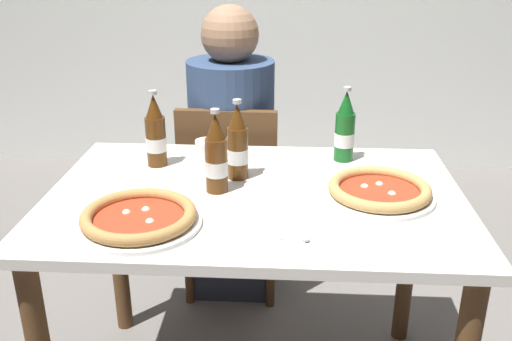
{
  "coord_description": "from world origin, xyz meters",
  "views": [
    {
      "loc": [
        0.09,
        -1.49,
        1.43
      ],
      "look_at": [
        0.0,
        0.05,
        0.8
      ],
      "focal_mm": 39.76,
      "sensor_mm": 36.0,
      "label": 1
    }
  ],
  "objects": [
    {
      "name": "dining_table_main",
      "position": [
        0.0,
        0.0,
        0.64
      ],
      "size": [
        1.2,
        0.8,
        0.75
      ],
      "color": "silver",
      "rests_on": "ground_plane"
    },
    {
      "name": "pizza_marinara_far",
      "position": [
        0.35,
        -0.01,
        0.77
      ],
      "size": [
        0.31,
        0.31,
        0.04
      ],
      "color": "white",
      "rests_on": "dining_table_main"
    },
    {
      "name": "beer_bottle_left",
      "position": [
        -0.06,
        0.11,
        0.85
      ],
      "size": [
        0.07,
        0.07,
        0.25
      ],
      "color": "#512D0F",
      "rests_on": "dining_table_main"
    },
    {
      "name": "beer_bottle_center",
      "position": [
        -0.11,
        0.01,
        0.85
      ],
      "size": [
        0.07,
        0.07,
        0.25
      ],
      "color": "#512D0F",
      "rests_on": "dining_table_main"
    },
    {
      "name": "beer_bottle_extra",
      "position": [
        -0.33,
        0.2,
        0.85
      ],
      "size": [
        0.07,
        0.07,
        0.25
      ],
      "color": "#512D0F",
      "rests_on": "dining_table_main"
    },
    {
      "name": "paper_cup",
      "position": [
        -0.16,
        0.18,
        0.8
      ],
      "size": [
        0.07,
        0.07,
        0.09
      ],
      "primitive_type": "cylinder",
      "color": "white",
      "rests_on": "dining_table_main"
    },
    {
      "name": "diner_seated",
      "position": [
        -0.14,
        0.66,
        0.58
      ],
      "size": [
        0.34,
        0.34,
        1.21
      ],
      "color": "#2D3342",
      "rests_on": "ground_plane"
    },
    {
      "name": "pizza_margherita_near",
      "position": [
        -0.28,
        -0.21,
        0.77
      ],
      "size": [
        0.32,
        0.32,
        0.04
      ],
      "color": "white",
      "rests_on": "dining_table_main"
    },
    {
      "name": "beer_bottle_right",
      "position": [
        0.28,
        0.28,
        0.85
      ],
      "size": [
        0.07,
        0.07,
        0.25
      ],
      "color": "#14591E",
      "rests_on": "dining_table_main"
    },
    {
      "name": "chair_behind_table",
      "position": [
        -0.14,
        0.61,
        0.48
      ],
      "size": [
        0.41,
        0.41,
        0.85
      ],
      "rotation": [
        0.0,
        0.0,
        3.12
      ],
      "color": "brown",
      "rests_on": "ground_plane"
    },
    {
      "name": "napkin_with_cutlery",
      "position": [
        0.08,
        -0.2,
        0.75
      ],
      "size": [
        0.23,
        0.23,
        0.01
      ],
      "color": "white",
      "rests_on": "dining_table_main"
    }
  ]
}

